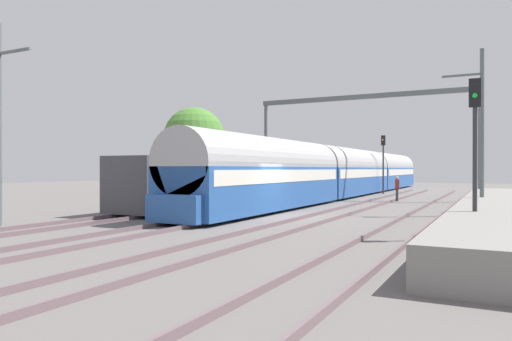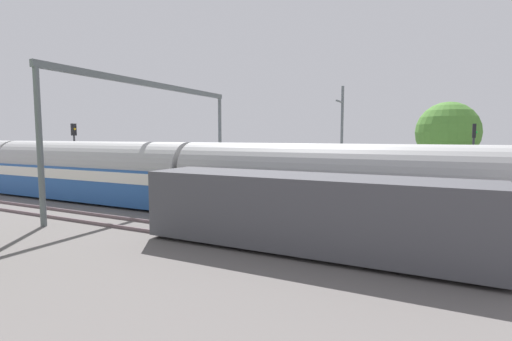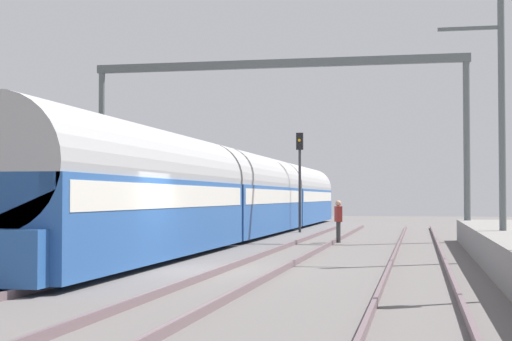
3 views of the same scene
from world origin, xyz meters
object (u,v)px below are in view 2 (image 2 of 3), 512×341
object	(u,v)px
passenger_train	(91,171)
catenary_gantry	(155,112)
freight_car	(307,212)
railway_signal_near	(473,152)
person_crossing	(199,182)
railway_signal_far	(75,149)

from	to	relation	value
passenger_train	catenary_gantry	distance (m)	5.89
freight_car	railway_signal_near	bearing A→B (deg)	-23.57
passenger_train	person_crossing	size ratio (longest dim) A/B	28.44
passenger_train	catenary_gantry	xyz separation A→B (m)	(2.02, -3.90, 3.93)
railway_signal_near	catenary_gantry	distance (m)	20.90
passenger_train	railway_signal_near	xyz separation A→B (m)	(10.49, -22.82, 1.30)
freight_car	railway_signal_near	size ratio (longest dim) A/B	2.54
freight_car	railway_signal_near	world-z (taller)	railway_signal_near
person_crossing	railway_signal_far	bearing A→B (deg)	178.53
passenger_train	railway_signal_far	xyz separation A→B (m)	(1.92, 3.99, 1.39)
catenary_gantry	railway_signal_near	bearing A→B (deg)	-65.88
railway_signal_far	catenary_gantry	size ratio (longest dim) A/B	0.32
passenger_train	railway_signal_far	world-z (taller)	railway_signal_far
railway_signal_far	railway_signal_near	bearing A→B (deg)	-72.27
freight_car	person_crossing	size ratio (longest dim) A/B	7.51
passenger_train	person_crossing	xyz separation A→B (m)	(4.86, -5.35, -0.94)
passenger_train	person_crossing	bearing A→B (deg)	-47.79
railway_signal_near	catenary_gantry	world-z (taller)	catenary_gantry
person_crossing	catenary_gantry	distance (m)	5.83
railway_signal_far	person_crossing	bearing A→B (deg)	-72.54
person_crossing	railway_signal_near	distance (m)	18.49
freight_car	catenary_gantry	size ratio (longest dim) A/B	0.79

